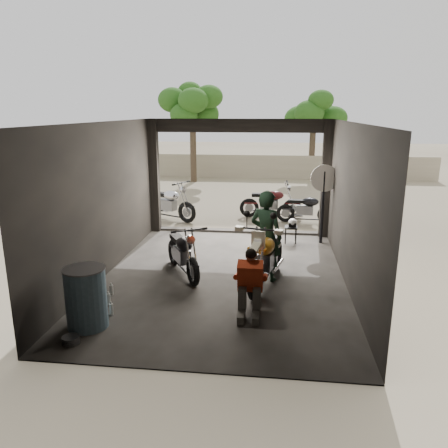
% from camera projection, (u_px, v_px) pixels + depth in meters
% --- Properties ---
extents(ground, '(80.00, 80.00, 0.00)m').
position_uv_depth(ground, '(224.00, 277.00, 9.23)').
color(ground, '#7A6D56').
rests_on(ground, ground).
extents(garage, '(7.00, 7.13, 3.20)m').
position_uv_depth(garage, '(227.00, 213.00, 9.43)').
color(garage, '#2D2B28').
rests_on(garage, ground).
extents(boundary_wall, '(18.00, 0.30, 1.20)m').
position_uv_depth(boundary_wall, '(256.00, 167.00, 22.52)').
color(boundary_wall, gray).
rests_on(boundary_wall, ground).
extents(tree_left, '(2.20, 2.20, 5.60)m').
position_uv_depth(tree_left, '(192.00, 98.00, 20.57)').
color(tree_left, '#382B1E').
rests_on(tree_left, ground).
extents(tree_right, '(2.20, 2.20, 5.00)m').
position_uv_depth(tree_right, '(314.00, 107.00, 21.45)').
color(tree_right, '#382B1E').
rests_on(tree_right, ground).
extents(main_bike, '(1.28, 2.17, 1.36)m').
position_uv_depth(main_bike, '(267.00, 253.00, 8.66)').
color(main_bike, beige).
rests_on(main_bike, ground).
extents(left_bike, '(1.44, 1.80, 1.14)m').
position_uv_depth(left_bike, '(182.00, 249.00, 9.23)').
color(left_bike, black).
rests_on(left_bike, ground).
extents(outside_bike_a, '(2.02, 1.54, 1.27)m').
position_uv_depth(outside_bike_a, '(168.00, 200.00, 13.92)').
color(outside_bike_a, black).
rests_on(outside_bike_a, ground).
extents(outside_bike_b, '(1.77, 0.76, 1.19)m').
position_uv_depth(outside_bike_b, '(271.00, 200.00, 14.17)').
color(outside_bike_b, '#471112').
rests_on(outside_bike_b, ground).
extents(outside_bike_c, '(1.62, 0.73, 1.07)m').
position_uv_depth(outside_bike_c, '(306.00, 206.00, 13.54)').
color(outside_bike_c, black).
rests_on(outside_bike_c, ground).
extents(rider, '(0.81, 0.70, 1.89)m').
position_uv_depth(rider, '(266.00, 236.00, 8.85)').
color(rider, black).
rests_on(rider, ground).
extents(mechanic, '(0.58, 0.78, 1.12)m').
position_uv_depth(mechanic, '(250.00, 286.00, 7.32)').
color(mechanic, red).
rests_on(mechanic, ground).
extents(stool, '(0.32, 0.32, 0.45)m').
position_uv_depth(stool, '(291.00, 229.00, 11.50)').
color(stool, black).
rests_on(stool, ground).
extents(helmet, '(0.29, 0.30, 0.21)m').
position_uv_depth(helmet, '(292.00, 222.00, 11.48)').
color(helmet, white).
rests_on(helmet, stool).
extents(oil_drum, '(0.77, 0.77, 1.01)m').
position_uv_depth(oil_drum, '(86.00, 299.00, 6.97)').
color(oil_drum, '#456274').
rests_on(oil_drum, ground).
extents(sign_post, '(0.70, 0.08, 2.09)m').
position_uv_depth(sign_post, '(324.00, 192.00, 11.20)').
color(sign_post, black).
rests_on(sign_post, ground).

